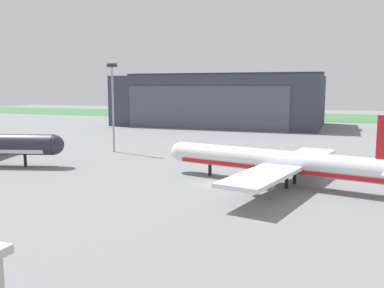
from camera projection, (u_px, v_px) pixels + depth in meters
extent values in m
plane|color=slate|center=(212.00, 185.00, 64.38)|extent=(440.00, 440.00, 0.00)
cube|color=#3F7240|center=(303.00, 117.00, 207.15)|extent=(440.00, 56.00, 0.08)
cube|color=#383D47|center=(221.00, 101.00, 164.18)|extent=(76.41, 40.55, 18.84)
cube|color=#4C515B|center=(204.00, 108.00, 145.40)|extent=(58.07, 0.30, 15.07)
cube|color=#383D47|center=(221.00, 75.00, 162.81)|extent=(76.41, 9.73, 1.20)
sphere|color=#282B33|center=(54.00, 145.00, 78.10)|extent=(3.74, 3.74, 3.74)
cylinder|color=black|center=(25.00, 161.00, 78.90)|extent=(0.56, 0.56, 2.24)
cylinder|color=silver|center=(282.00, 162.00, 63.86)|extent=(36.88, 11.44, 3.44)
sphere|color=silver|center=(181.00, 152.00, 73.68)|extent=(3.31, 3.31, 3.31)
cube|color=red|center=(282.00, 168.00, 63.99)|extent=(33.99, 10.83, 0.60)
cube|color=silver|center=(305.00, 156.00, 71.28)|extent=(9.42, 17.55, 0.56)
cube|color=silver|center=(262.00, 176.00, 55.76)|extent=(9.42, 17.55, 0.56)
cylinder|color=gray|center=(298.00, 164.00, 70.76)|extent=(3.61, 2.56, 1.89)
cylinder|color=gray|center=(260.00, 182.00, 57.47)|extent=(3.61, 2.56, 1.89)
cylinder|color=black|center=(210.00, 170.00, 70.90)|extent=(0.56, 0.56, 1.88)
cylinder|color=black|center=(295.00, 178.00, 64.95)|extent=(0.56, 0.56, 1.88)
cylinder|color=black|center=(286.00, 182.00, 61.92)|extent=(0.56, 0.56, 1.88)
cylinder|color=#99999E|center=(113.00, 110.00, 95.55)|extent=(0.44, 0.44, 19.25)
cube|color=#333338|center=(112.00, 65.00, 94.18)|extent=(2.40, 0.50, 0.80)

